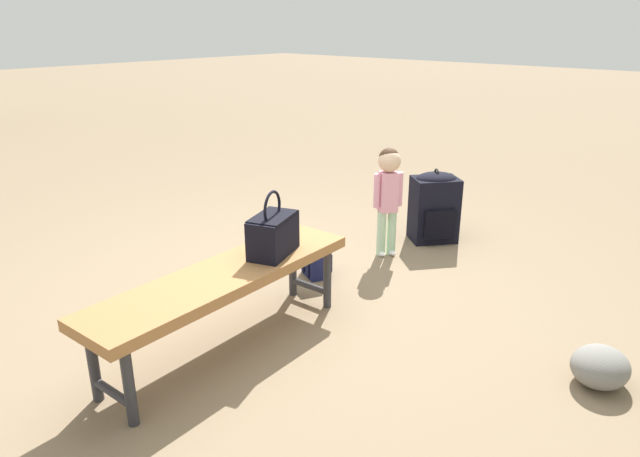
{
  "coord_description": "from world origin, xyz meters",
  "views": [
    {
      "loc": [
        -2.41,
        -2.36,
        1.69
      ],
      "look_at": [
        0.11,
        -0.14,
        0.45
      ],
      "focal_mm": 32.04,
      "sensor_mm": 36.0,
      "label": 1
    }
  ],
  "objects_px": {
    "child_standing": "(388,186)",
    "trail_rock": "(600,367)",
    "park_bench": "(225,282)",
    "backpack_small": "(316,253)",
    "handbag": "(273,233)",
    "backpack_large": "(434,205)"
  },
  "relations": [
    {
      "from": "park_bench",
      "to": "child_standing",
      "type": "height_order",
      "value": "child_standing"
    },
    {
      "from": "backpack_large",
      "to": "backpack_small",
      "type": "xyz_separation_m",
      "value": [
        -1.14,
        0.25,
        -0.13
      ]
    },
    {
      "from": "backpack_large",
      "to": "trail_rock",
      "type": "distance_m",
      "value": 2.01
    },
    {
      "from": "child_standing",
      "to": "backpack_large",
      "type": "relative_size",
      "value": 1.38
    },
    {
      "from": "handbag",
      "to": "backpack_small",
      "type": "bearing_deg",
      "value": 22.47
    },
    {
      "from": "park_bench",
      "to": "backpack_large",
      "type": "bearing_deg",
      "value": 0.26
    },
    {
      "from": "park_bench",
      "to": "backpack_large",
      "type": "height_order",
      "value": "backpack_large"
    },
    {
      "from": "handbag",
      "to": "child_standing",
      "type": "relative_size",
      "value": 0.45
    },
    {
      "from": "handbag",
      "to": "backpack_small",
      "type": "height_order",
      "value": "handbag"
    },
    {
      "from": "handbag",
      "to": "backpack_large",
      "type": "bearing_deg",
      "value": 0.95
    },
    {
      "from": "backpack_large",
      "to": "backpack_small",
      "type": "relative_size",
      "value": 1.78
    },
    {
      "from": "handbag",
      "to": "backpack_small",
      "type": "relative_size",
      "value": 1.11
    },
    {
      "from": "backpack_large",
      "to": "backpack_small",
      "type": "distance_m",
      "value": 1.17
    },
    {
      "from": "child_standing",
      "to": "trail_rock",
      "type": "relative_size",
      "value": 2.68
    },
    {
      "from": "park_bench",
      "to": "backpack_small",
      "type": "relative_size",
      "value": 4.86
    },
    {
      "from": "park_bench",
      "to": "trail_rock",
      "type": "distance_m",
      "value": 1.92
    },
    {
      "from": "backpack_small",
      "to": "trail_rock",
      "type": "xyz_separation_m",
      "value": [
        -0.02,
        -1.88,
        -0.07
      ]
    },
    {
      "from": "handbag",
      "to": "trail_rock",
      "type": "height_order",
      "value": "handbag"
    },
    {
      "from": "park_bench",
      "to": "backpack_small",
      "type": "xyz_separation_m",
      "value": [
        1.01,
        0.26,
        -0.23
      ]
    },
    {
      "from": "child_standing",
      "to": "backpack_large",
      "type": "xyz_separation_m",
      "value": [
        0.5,
        -0.1,
        -0.25
      ]
    },
    {
      "from": "child_standing",
      "to": "backpack_small",
      "type": "height_order",
      "value": "child_standing"
    },
    {
      "from": "park_bench",
      "to": "backpack_large",
      "type": "relative_size",
      "value": 2.73
    }
  ]
}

